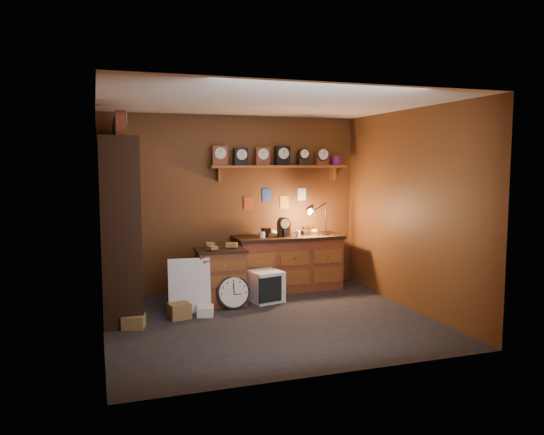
{
  "coord_description": "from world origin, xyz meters",
  "views": [
    {
      "loc": [
        -2.04,
        -6.18,
        1.99
      ],
      "look_at": [
        0.15,
        0.35,
        1.27
      ],
      "focal_mm": 35.0,
      "sensor_mm": 36.0,
      "label": 1
    }
  ],
  "objects": [
    {
      "name": "floor",
      "position": [
        0.0,
        0.0,
        0.0
      ],
      "size": [
        4.0,
        4.0,
        0.0
      ],
      "primitive_type": "plane",
      "color": "black",
      "rests_on": "ground"
    },
    {
      "name": "room_shell",
      "position": [
        0.04,
        0.11,
        1.72
      ],
      "size": [
        4.02,
        3.62,
        2.71
      ],
      "color": "brown",
      "rests_on": "ground"
    },
    {
      "name": "shelving_unit",
      "position": [
        -1.79,
        0.98,
        1.25
      ],
      "size": [
        0.47,
        1.6,
        2.58
      ],
      "color": "black",
      "rests_on": "ground"
    },
    {
      "name": "workbench",
      "position": [
        0.79,
        1.47,
        0.47
      ],
      "size": [
        1.69,
        0.66,
        1.36
      ],
      "color": "brown",
      "rests_on": "ground"
    },
    {
      "name": "low_cabinet",
      "position": [
        -0.41,
        0.98,
        0.43
      ],
      "size": [
        0.71,
        0.61,
        0.87
      ],
      "rotation": [
        0.0,
        0.0,
        -0.04
      ],
      "color": "brown",
      "rests_on": "ground"
    },
    {
      "name": "big_round_clock",
      "position": [
        -0.3,
        0.68,
        0.22
      ],
      "size": [
        0.46,
        0.16,
        0.46
      ],
      "color": "black",
      "rests_on": "ground"
    },
    {
      "name": "white_panel",
      "position": [
        -0.89,
        0.7,
        0.0
      ],
      "size": [
        0.57,
        0.21,
        0.73
      ],
      "primitive_type": "cube",
      "rotation": [
        -0.17,
        0.0,
        -0.1
      ],
      "color": "silver",
      "rests_on": "ground"
    },
    {
      "name": "mini_fridge",
      "position": [
        0.23,
        0.9,
        0.22
      ],
      "size": [
        0.51,
        0.53,
        0.44
      ],
      "rotation": [
        0.0,
        0.0,
        0.23
      ],
      "color": "silver",
      "rests_on": "ground"
    },
    {
      "name": "floor_box_a",
      "position": [
        -1.65,
        0.22,
        0.08
      ],
      "size": [
        0.31,
        0.28,
        0.16
      ],
      "primitive_type": "cube",
      "rotation": [
        0.0,
        0.0,
        -0.27
      ],
      "color": "olive",
      "rests_on": "ground"
    },
    {
      "name": "floor_box_b",
      "position": [
        -0.73,
        0.47,
        0.06
      ],
      "size": [
        0.26,
        0.29,
        0.12
      ],
      "primitive_type": "cube",
      "rotation": [
        0.0,
        0.0,
        -0.27
      ],
      "color": "white",
      "rests_on": "ground"
    },
    {
      "name": "floor_box_c",
      "position": [
        -1.07,
        0.45,
        0.1
      ],
      "size": [
        0.3,
        0.27,
        0.2
      ],
      "primitive_type": "cube",
      "rotation": [
        0.0,
        0.0,
        0.21
      ],
      "color": "olive",
      "rests_on": "ground"
    }
  ]
}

